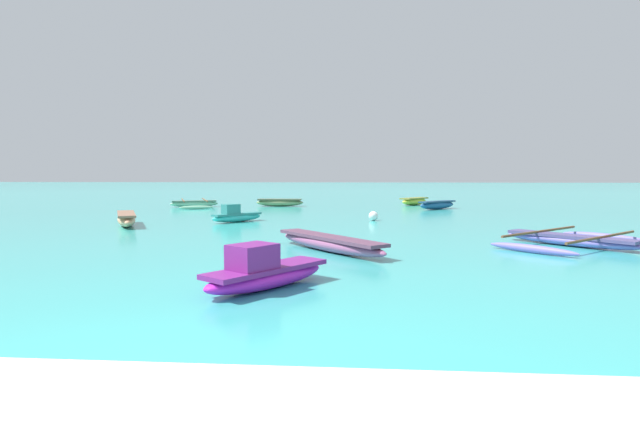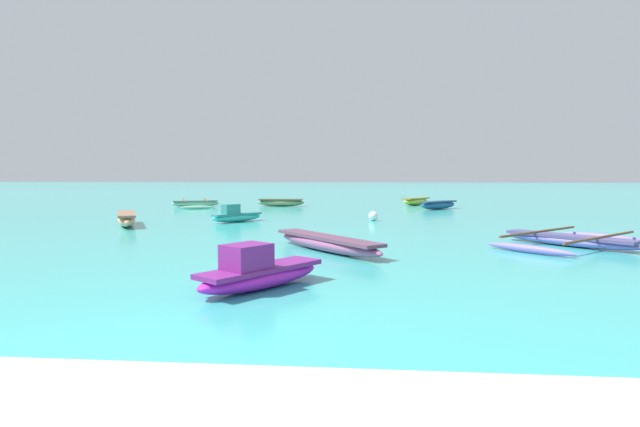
{
  "view_description": "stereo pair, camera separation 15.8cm",
  "coord_description": "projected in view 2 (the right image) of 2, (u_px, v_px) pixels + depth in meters",
  "views": [
    {
      "loc": [
        1.77,
        -3.44,
        1.89
      ],
      "look_at": [
        0.12,
        17.47,
        0.25
      ],
      "focal_mm": 28.0,
      "sensor_mm": 36.0,
      "label": 1
    },
    {
      "loc": [
        1.93,
        -3.43,
        1.89
      ],
      "look_at": [
        0.12,
        17.47,
        0.25
      ],
      "focal_mm": 28.0,
      "sensor_mm": 36.0,
      "label": 2
    }
  ],
  "objects": [
    {
      "name": "moored_boat_8",
      "position": [
        281.0,
        202.0,
        29.78
      ],
      "size": [
        2.82,
        0.85,
        0.44
      ],
      "rotation": [
        0.0,
        0.0,
        0.04
      ],
      "color": "#79915F",
      "rests_on": "ground_plane"
    },
    {
      "name": "moored_boat_3",
      "position": [
        569.0,
        240.0,
        13.18
      ],
      "size": [
        4.54,
        4.45,
        0.35
      ],
      "rotation": [
        0.0,
        0.0,
        -0.82
      ],
      "color": "#7363BF",
      "rests_on": "ground_plane"
    },
    {
      "name": "moored_boat_6",
      "position": [
        259.0,
        272.0,
        8.25
      ],
      "size": [
        2.02,
        2.45,
        0.77
      ],
      "rotation": [
        0.0,
        0.0,
        0.95
      ],
      "color": "#BA21C0",
      "rests_on": "ground_plane"
    },
    {
      "name": "mooring_buoy_0",
      "position": [
        373.0,
        216.0,
        20.45
      ],
      "size": [
        0.39,
        0.39,
        0.39
      ],
      "color": "white",
      "rests_on": "ground_plane"
    },
    {
      "name": "moored_boat_5",
      "position": [
        126.0,
        218.0,
        18.48
      ],
      "size": [
        2.01,
        3.16,
        0.48
      ],
      "rotation": [
        0.0,
        0.0,
        -1.1
      ],
      "color": "#E9A076",
      "rests_on": "ground_plane"
    },
    {
      "name": "moored_boat_0",
      "position": [
        195.0,
        204.0,
        29.16
      ],
      "size": [
        3.22,
        4.47,
        0.44
      ],
      "rotation": [
        0.0,
        0.0,
        0.39
      ],
      "color": "#8ECDA6",
      "rests_on": "ground_plane"
    },
    {
      "name": "moored_boat_2",
      "position": [
        416.0,
        201.0,
        31.01
      ],
      "size": [
        2.09,
        2.44,
        0.46
      ],
      "rotation": [
        0.0,
        0.0,
        0.92
      ],
      "color": "#C5CF3E",
      "rests_on": "ground_plane"
    },
    {
      "name": "moored_boat_7",
      "position": [
        327.0,
        243.0,
        12.29
      ],
      "size": [
        3.08,
        3.58,
        0.38
      ],
      "rotation": [
        0.0,
        0.0,
        -0.89
      ],
      "color": "#96517E",
      "rests_on": "ground_plane"
    },
    {
      "name": "moored_boat_4",
      "position": [
        236.0,
        216.0,
        19.94
      ],
      "size": [
        1.87,
        2.1,
        0.72
      ],
      "rotation": [
        0.0,
        0.0,
        0.87
      ],
      "color": "#3AD4D0",
      "rests_on": "ground_plane"
    },
    {
      "name": "moored_boat_1",
      "position": [
        438.0,
        205.0,
        27.23
      ],
      "size": [
        2.42,
        2.42,
        0.45
      ],
      "rotation": [
        0.0,
        0.0,
        0.78
      ],
      "color": "#1E588C",
      "rests_on": "ground_plane"
    }
  ]
}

